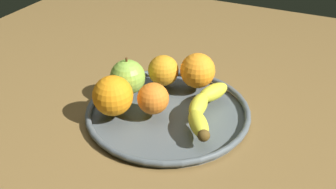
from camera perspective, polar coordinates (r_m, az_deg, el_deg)
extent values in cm
cube|color=brown|center=(79.12, 0.00, -4.17)|extent=(140.45, 140.45, 4.00)
cylinder|color=#51595C|center=(77.78, 0.00, -2.81)|extent=(31.23, 31.23, 0.60)
torus|color=#51595C|center=(77.27, 0.00, -2.26)|extent=(32.53, 32.53, 1.20)
ellipsoid|color=yellow|center=(79.13, 6.59, 0.31)|extent=(8.46, 6.10, 3.21)
ellipsoid|color=yellow|center=(74.80, 4.46, -1.62)|extent=(8.14, 4.06, 3.21)
ellipsoid|color=yellow|center=(70.06, 4.45, -4.25)|extent=(8.20, 7.25, 3.21)
ellipsoid|color=brown|center=(67.38, 5.23, -5.99)|extent=(2.94, 3.00, 2.25)
sphere|color=#8CBC40|center=(80.23, -5.93, 2.54)|extent=(7.30, 7.30, 7.30)
cylinder|color=#593819|center=(78.41, -6.08, 4.98)|extent=(0.44, 0.44, 1.20)
sphere|color=orange|center=(74.04, -2.20, -0.59)|extent=(6.12, 6.12, 6.12)
sphere|color=orange|center=(83.07, -0.69, 3.54)|extent=(6.57, 6.57, 6.57)
sphere|color=orange|center=(74.05, -8.07, -0.17)|extent=(7.73, 7.73, 7.73)
sphere|color=orange|center=(82.32, 4.35, 3.50)|extent=(7.44, 7.44, 7.44)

